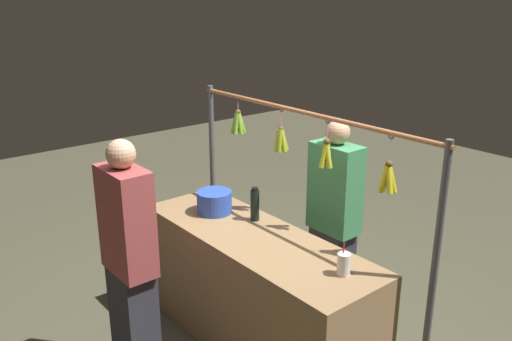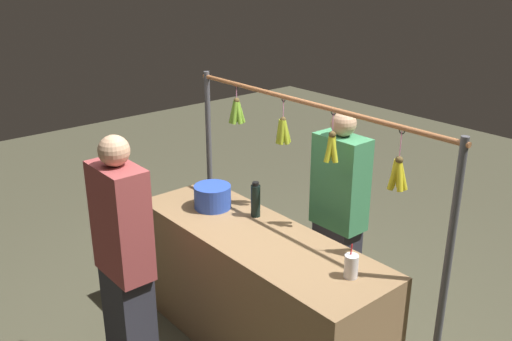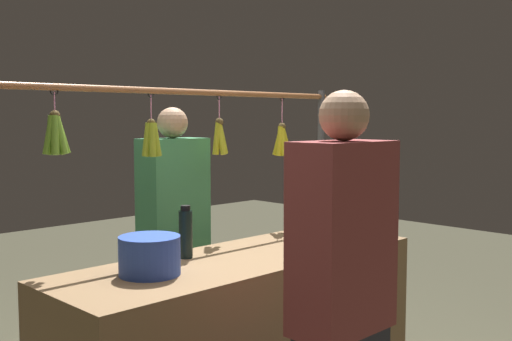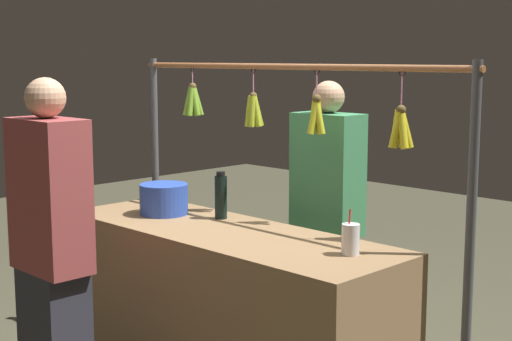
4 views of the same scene
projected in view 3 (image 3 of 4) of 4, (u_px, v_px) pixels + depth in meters
The scene contains 6 objects.
display_rack at pixel (186, 183), 3.23m from camera, with size 2.27×0.12×1.71m.
water_bottle at pixel (186, 233), 2.93m from camera, with size 0.07×0.07×0.25m.
blue_bucket at pixel (150, 255), 2.61m from camera, with size 0.26×0.26×0.17m, color blue.
drink_cup at pixel (327, 222), 3.52m from camera, with size 0.08×0.08×0.20m.
vendor_person at pixel (174, 249), 3.52m from camera, with size 0.38×0.21×1.60m.
customer_person at pixel (341, 322), 2.21m from camera, with size 0.39×0.21×1.64m.
Camera 3 is at (2.01, 2.12, 1.54)m, focal length 43.26 mm.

